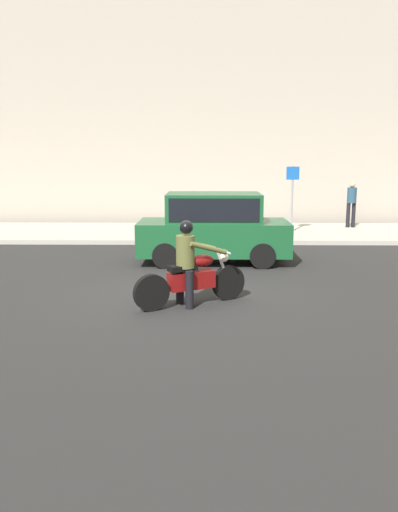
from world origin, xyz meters
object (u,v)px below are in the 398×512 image
Objects in this scene: motorcycle_with_rider_olive at (191,271)px; pedestrian_bystander at (352,201)px; street_sign_post at (292,192)px; parked_hatchback_forest_green at (213,227)px.

pedestrian_bystander is at bearing 60.00° from motorcycle_with_rider_olive.
street_sign_post is at bearing 69.22° from motorcycle_with_rider_olive.
parked_hatchback_forest_green is 1.69× the size of street_sign_post.
motorcycle_with_rider_olive is 4.00m from parked_hatchback_forest_green.
parked_hatchback_forest_green is 2.30× the size of pedestrian_bystander.
pedestrian_bystander is at bearing 48.42° from parked_hatchback_forest_green.
street_sign_post is (2.78, 4.60, 0.60)m from parked_hatchback_forest_green.
parked_hatchback_forest_green reaches higher than motorcycle_with_rider_olive.
street_sign_post reaches higher than pedestrian_bystander.
motorcycle_with_rider_olive is at bearing -120.00° from pedestrian_bystander.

